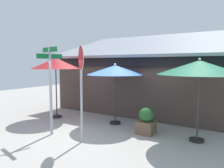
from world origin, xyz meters
TOP-DOWN VIEW (x-y plane):
  - ground_plane at (0.00, 0.00)m, footprint 28.00×28.00m
  - cafe_building at (0.25, 4.56)m, footprint 8.95×5.12m
  - street_sign_post at (-0.94, -1.05)m, footprint 0.96×0.90m
  - stop_sign at (0.43, -1.07)m, footprint 0.61×0.49m
  - patio_umbrella_crimson_left at (-2.54, 0.69)m, footprint 2.11×2.11m
  - patio_umbrella_royal_blue_center at (0.21, 1.22)m, footprint 2.25×2.25m
  - patio_umbrella_forest_green_right at (3.40, 0.90)m, footprint 2.52×2.52m
  - sidewalk_planter at (1.77, 0.73)m, footprint 0.57×0.57m

SIDE VIEW (x-z plane):
  - ground_plane at x=0.00m, z-range -0.10..0.00m
  - sidewalk_planter at x=1.77m, z-range -0.03..0.89m
  - cafe_building at x=0.25m, z-range -0.55..3.61m
  - street_sign_post at x=-0.94m, z-range 0.35..3.33m
  - stop_sign at x=0.43m, z-range 0.58..3.56m
  - patio_umbrella_royal_blue_center at x=0.21m, z-range 0.93..3.35m
  - patio_umbrella_forest_green_right at x=3.40m, z-range 0.99..3.57m
  - patio_umbrella_crimson_left at x=-2.54m, z-range 1.04..3.77m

